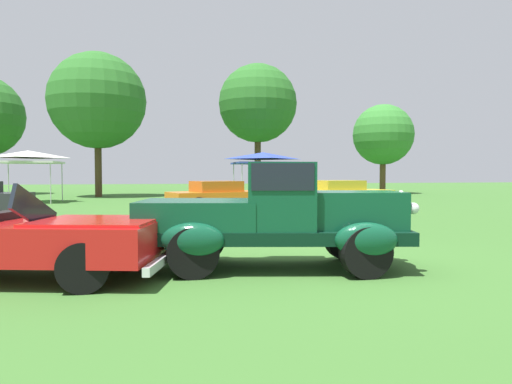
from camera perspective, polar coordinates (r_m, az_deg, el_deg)
name	(u,v)px	position (r m, az deg, el deg)	size (l,w,h in m)	color
ground_plane	(308,264)	(7.96, 6.46, -8.80)	(120.00, 120.00, 0.00)	#386628
feature_pickup_truck	(275,215)	(7.46, 2.36, -2.83)	(4.45, 2.43, 1.70)	black
neighbor_convertible	(26,239)	(7.54, -26.40, -5.19)	(4.49, 2.66, 1.40)	red
show_car_orange	(219,197)	(18.60, -4.52, -0.56)	(4.36, 2.81, 1.22)	orange
show_car_yellow	(343,194)	(20.71, 10.59, -0.30)	(4.32, 2.10, 1.22)	yellow
spectator_near_truck	(296,195)	(13.10, 4.98, -0.40)	(0.40, 0.47, 1.69)	#383838
canopy_tent_left_field	(28,156)	(26.87, -26.21, 3.99)	(3.05, 3.05, 2.71)	#B7B7BC
canopy_tent_center_field	(263,157)	(26.22, 0.87, 4.27)	(3.24, 3.24, 2.71)	#B7B7BC
treeline_mid_left	(97,101)	(32.12, -18.91, 10.54)	(6.18, 6.18, 9.29)	#47331E
treeline_center	(258,104)	(32.80, 0.21, 10.79)	(5.43, 5.43, 9.10)	#47331E
treeline_mid_right	(383,135)	(36.26, 15.34, 6.79)	(4.51, 4.51, 6.68)	brown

